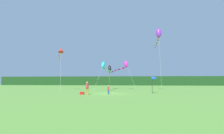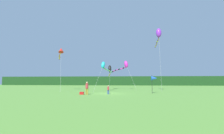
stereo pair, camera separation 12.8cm
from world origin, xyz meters
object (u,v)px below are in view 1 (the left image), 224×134
kite_purple (158,34)px  person_child (108,89)px  kite_cyan (104,66)px  kite_black (110,69)px  person_adult (87,87)px  banner_flag_pole (154,78)px  kite_red (61,51)px  kite_magenta (125,65)px  cooler_box (82,93)px

kite_purple → person_child: bearing=-141.1°
kite_cyan → kite_purple: kite_purple is taller
kite_black → person_adult: bearing=-95.9°
kite_cyan → kite_black: size_ratio=0.72×
person_child → banner_flag_pole: bearing=16.0°
person_child → kite_red: size_ratio=0.15×
kite_magenta → kite_black: kite_magenta is taller
kite_black → person_child: bearing=-83.8°
cooler_box → kite_purple: size_ratio=0.05×
person_adult → cooler_box: (-0.74, 0.06, -0.80)m
banner_flag_pole → kite_black: (-8.15, 11.01, 2.20)m
person_child → kite_purple: 14.46m
person_child → kite_red: 14.56m
kite_purple → kite_black: bearing=147.5°
banner_flag_pole → kite_black: 13.87m
kite_magenta → kite_black: 3.62m
person_adult → kite_magenta: bearing=69.7°
kite_red → person_adult: bearing=-47.8°
person_adult → kite_purple: size_ratio=0.15×
kite_magenta → kite_cyan: size_ratio=1.14×
person_adult → kite_black: bearing=84.1°
cooler_box → kite_red: size_ratio=0.07×
person_child → kite_red: kite_red is taller
kite_magenta → kite_cyan: kite_magenta is taller
kite_magenta → cooler_box: bearing=-113.2°
kite_red → banner_flag_pole: bearing=-17.3°
banner_flag_pole → kite_magenta: (-4.75, 10.05, 3.01)m
person_child → cooler_box: person_child is taller
person_adult → kite_cyan: bearing=81.6°
kite_magenta → kite_purple: (6.35, -5.25, 5.13)m
banner_flag_pole → kite_red: bearing=162.7°
banner_flag_pole → kite_red: 18.81m
kite_purple → person_adult: bearing=-145.1°
kite_black → cooler_box: bearing=-98.9°
kite_purple → kite_black: 12.99m
person_child → cooler_box: bearing=-164.0°
banner_flag_pole → kite_cyan: size_ratio=0.50×
person_adult → kite_magenta: 14.57m
kite_magenta → kite_red: (-12.43, -4.68, 2.48)m
person_adult → person_child: person_adult is taller
person_child → kite_black: size_ratio=0.16×
cooler_box → kite_magenta: bearing=66.8°
banner_flag_pole → kite_magenta: 11.52m
cooler_box → kite_black: 14.76m
cooler_box → kite_magenta: (5.57, 13.00, 5.09)m
person_adult → person_child: 3.06m
cooler_box → kite_red: (-6.86, 8.32, 7.57)m
banner_flag_pole → kite_red: (-17.18, 5.36, 5.49)m
kite_purple → kite_black: size_ratio=1.49×
cooler_box → kite_purple: bearing=33.0°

